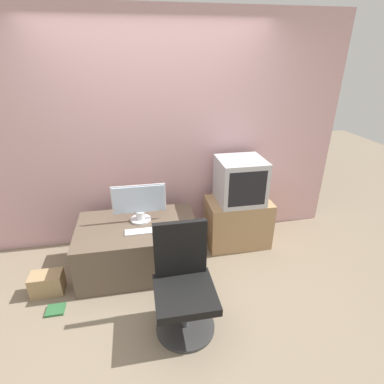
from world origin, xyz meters
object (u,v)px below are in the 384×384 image
at_px(keyboard, 143,231).
at_px(main_monitor, 139,203).
at_px(mouse, 165,227).
at_px(cardboard_box_lower, 47,283).
at_px(office_chair, 184,287).
at_px(book, 56,310).
at_px(crt_tv, 240,181).

bearing_deg(keyboard, main_monitor, 93.36).
bearing_deg(mouse, cardboard_box_lower, -173.99).
bearing_deg(mouse, main_monitor, 137.49).
bearing_deg(office_chair, book, 163.59).
distance_m(main_monitor, book, 1.26).
xyz_separation_m(mouse, cardboard_box_lower, (-1.19, -0.13, -0.43)).
relative_size(crt_tv, cardboard_box_lower, 1.71).
xyz_separation_m(office_chair, cardboard_box_lower, (-1.26, 0.60, -0.29)).
relative_size(mouse, crt_tv, 0.12).
relative_size(office_chair, cardboard_box_lower, 3.10).
distance_m(mouse, crt_tv, 1.02).
height_order(main_monitor, crt_tv, crt_tv).
xyz_separation_m(main_monitor, keyboard, (0.01, -0.24, -0.20)).
relative_size(mouse, office_chair, 0.06).
bearing_deg(cardboard_box_lower, keyboard, 6.21).
height_order(keyboard, mouse, mouse).
bearing_deg(keyboard, crt_tv, 18.92).
distance_m(keyboard, office_chair, 0.78).
distance_m(keyboard, cardboard_box_lower, 1.06).
xyz_separation_m(mouse, office_chair, (0.07, -0.73, -0.14)).
bearing_deg(cardboard_box_lower, book, -66.64).
xyz_separation_m(keyboard, book, (-0.85, -0.37, -0.52)).
distance_m(office_chair, cardboard_box_lower, 1.43).
relative_size(keyboard, office_chair, 0.38).
height_order(keyboard, office_chair, office_chair).
height_order(office_chair, cardboard_box_lower, office_chair).
bearing_deg(cardboard_box_lower, main_monitor, 20.09).
distance_m(main_monitor, mouse, 0.38).
height_order(cardboard_box_lower, book, cardboard_box_lower).
bearing_deg(book, keyboard, 23.67).
bearing_deg(cardboard_box_lower, crt_tv, 13.25).
bearing_deg(keyboard, office_chair, -67.21).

